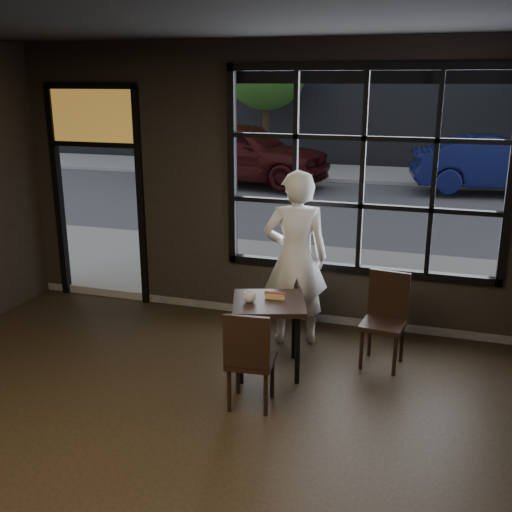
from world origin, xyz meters
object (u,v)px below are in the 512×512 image
(chair_near, at_px, (251,357))
(cafe_table, at_px, (269,336))
(man, at_px, (296,258))
(navy_car, at_px, (498,164))

(chair_near, bearing_deg, cafe_table, -92.68)
(man, relative_size, navy_car, 0.46)
(cafe_table, bearing_deg, navy_car, 58.04)
(man, height_order, navy_car, man)
(chair_near, relative_size, man, 0.48)
(cafe_table, relative_size, man, 0.39)
(chair_near, bearing_deg, man, -97.12)
(chair_near, bearing_deg, navy_car, -109.25)
(cafe_table, bearing_deg, man, 67.35)
(cafe_table, relative_size, navy_car, 0.18)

